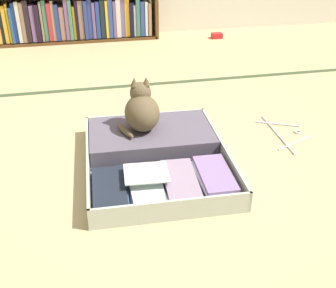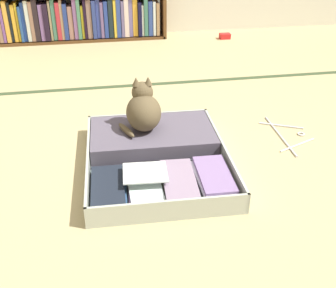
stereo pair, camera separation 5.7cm
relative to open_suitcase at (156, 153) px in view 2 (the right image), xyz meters
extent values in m
plane|color=tan|center=(-0.01, 0.00, -0.04)|extent=(10.00, 10.00, 0.00)
cube|color=#37492C|center=(-0.01, 1.03, -0.04)|extent=(4.80, 0.05, 0.00)
cube|color=brown|center=(-0.36, 2.27, -0.03)|extent=(1.54, 0.22, 0.02)
cube|color=#97745A|center=(-1.09, 2.26, 0.17)|extent=(0.03, 0.18, 0.36)
cube|color=#774D92|center=(-1.06, 2.26, 0.15)|extent=(0.02, 0.18, 0.31)
cube|color=gold|center=(-1.02, 2.26, 0.17)|extent=(0.04, 0.18, 0.36)
cube|color=black|center=(-0.99, 2.27, 0.17)|extent=(0.02, 0.18, 0.35)
cube|color=gold|center=(-0.96, 2.27, 0.16)|extent=(0.03, 0.18, 0.33)
cube|color=gold|center=(-0.93, 2.27, 0.16)|extent=(0.02, 0.18, 0.34)
cube|color=#2B5390|center=(-0.90, 2.26, 0.15)|extent=(0.02, 0.18, 0.31)
cube|color=#264492|center=(-0.87, 2.27, 0.16)|extent=(0.03, 0.18, 0.34)
cube|color=silver|center=(-0.84, 2.26, 0.17)|extent=(0.03, 0.18, 0.36)
cube|color=#966D57|center=(-0.80, 2.26, 0.17)|extent=(0.03, 0.18, 0.35)
cube|color=black|center=(-0.76, 2.26, 0.18)|extent=(0.04, 0.18, 0.37)
cube|color=#7A5892|center=(-0.72, 2.26, 0.15)|extent=(0.04, 0.18, 0.32)
cube|color=black|center=(-0.68, 2.26, 0.15)|extent=(0.04, 0.18, 0.33)
cube|color=#94845E|center=(-0.64, 2.26, 0.17)|extent=(0.02, 0.18, 0.35)
cube|color=#427862|center=(-0.61, 2.27, 0.17)|extent=(0.03, 0.18, 0.36)
cube|color=#BB2E39|center=(-0.57, 2.26, 0.16)|extent=(0.04, 0.18, 0.33)
cube|color=#9D7B5A|center=(-0.54, 2.26, 0.17)|extent=(0.02, 0.18, 0.36)
cube|color=navy|center=(-0.51, 2.26, 0.15)|extent=(0.04, 0.18, 0.32)
cube|color=#9D6F62|center=(-0.46, 2.27, 0.14)|extent=(0.04, 0.18, 0.30)
cube|color=#7F5589|center=(-0.42, 2.26, 0.17)|extent=(0.03, 0.18, 0.36)
cube|color=#488362|center=(-0.39, 2.26, 0.17)|extent=(0.03, 0.18, 0.36)
cube|color=gold|center=(-0.36, 2.27, 0.14)|extent=(0.02, 0.18, 0.30)
cube|color=black|center=(-0.33, 2.26, 0.17)|extent=(0.02, 0.18, 0.35)
cube|color=#8E6E61|center=(-0.29, 2.27, 0.16)|extent=(0.04, 0.18, 0.35)
cube|color=navy|center=(-0.25, 2.26, 0.16)|extent=(0.04, 0.18, 0.34)
cube|color=#303E8B|center=(-0.21, 2.27, 0.17)|extent=(0.04, 0.18, 0.36)
cube|color=slate|center=(-0.18, 2.26, 0.15)|extent=(0.03, 0.18, 0.32)
cube|color=navy|center=(-0.14, 2.26, 0.16)|extent=(0.04, 0.18, 0.33)
cube|color=#19262A|center=(-0.10, 2.26, 0.16)|extent=(0.04, 0.18, 0.35)
cube|color=yellow|center=(-0.06, 2.26, 0.16)|extent=(0.02, 0.18, 0.34)
cube|color=#314790|center=(-0.02, 2.26, 0.17)|extent=(0.04, 0.18, 0.35)
cube|color=slate|center=(0.01, 2.26, 0.16)|extent=(0.03, 0.18, 0.33)
cube|color=silver|center=(0.05, 2.26, 0.18)|extent=(0.04, 0.18, 0.37)
cube|color=slate|center=(0.09, 2.27, 0.17)|extent=(0.03, 0.18, 0.35)
cube|color=gold|center=(0.13, 2.27, 0.17)|extent=(0.04, 0.18, 0.36)
cube|color=black|center=(0.18, 2.26, 0.15)|extent=(0.03, 0.18, 0.31)
cube|color=silver|center=(0.20, 2.27, 0.13)|extent=(0.02, 0.18, 0.29)
cube|color=#3C7460|center=(0.23, 2.26, 0.17)|extent=(0.03, 0.18, 0.35)
cube|color=#2F468D|center=(0.28, 2.26, 0.15)|extent=(0.04, 0.18, 0.32)
cube|color=silver|center=(0.31, 2.26, 0.15)|extent=(0.03, 0.18, 0.31)
cube|color=#9E7851|center=(0.35, 2.26, 0.14)|extent=(0.03, 0.18, 0.30)
cube|color=#B3BCAA|center=(-0.01, -0.27, -0.04)|extent=(0.69, 0.44, 0.01)
cube|color=#B3BCAA|center=(-0.02, -0.48, 0.01)|extent=(0.68, 0.03, 0.10)
cube|color=#B3BCAA|center=(-0.35, -0.26, 0.01)|extent=(0.03, 0.42, 0.10)
cube|color=#B3BCAA|center=(0.32, -0.29, 0.01)|extent=(0.03, 0.42, 0.10)
cube|color=#475353|center=(-0.01, -0.27, -0.03)|extent=(0.67, 0.41, 0.01)
cube|color=#B3BCAA|center=(0.00, 0.14, -0.04)|extent=(0.69, 0.44, 0.01)
cube|color=#B3BCAA|center=(0.01, 0.35, 0.01)|extent=(0.68, 0.03, 0.10)
cube|color=#B3BCAA|center=(-0.33, 0.15, 0.01)|extent=(0.03, 0.42, 0.10)
cube|color=#B3BCAA|center=(0.33, 0.13, 0.01)|extent=(0.03, 0.42, 0.10)
cube|color=#475353|center=(0.00, 0.14, -0.03)|extent=(0.67, 0.41, 0.01)
cylinder|color=black|center=(-0.01, -0.07, -0.02)|extent=(0.66, 0.04, 0.02)
cube|color=#2F5079|center=(-0.25, -0.27, -0.01)|extent=(0.16, 0.32, 0.02)
cube|color=#1C222D|center=(-0.26, -0.26, 0.00)|extent=(0.16, 0.31, 0.02)
cube|color=#916B9F|center=(-0.09, -0.26, -0.02)|extent=(0.16, 0.31, 0.01)
cube|color=silver|center=(-0.10, -0.28, 0.00)|extent=(0.15, 0.32, 0.02)
cube|color=tan|center=(0.06, -0.27, -0.01)|extent=(0.15, 0.30, 0.02)
cube|color=slate|center=(0.06, -0.28, 0.00)|extent=(0.16, 0.30, 0.01)
cube|color=gray|center=(0.06, -0.28, 0.02)|extent=(0.17, 0.33, 0.02)
cube|color=slate|center=(0.22, -0.29, -0.01)|extent=(0.15, 0.31, 0.02)
cube|color=silver|center=(0.22, -0.29, 0.01)|extent=(0.15, 0.32, 0.01)
cube|color=#896EA0|center=(0.23, -0.28, 0.02)|extent=(0.16, 0.31, 0.02)
cube|color=white|center=(-0.09, -0.24, 0.05)|extent=(0.21, 0.18, 0.01)
cube|color=#585260|center=(0.00, 0.14, 0.01)|extent=(0.66, 0.41, 0.09)
torus|color=white|center=(0.06, 0.16, 0.06)|extent=(0.09, 0.09, 0.01)
cylinder|color=black|center=(-0.18, 0.34, 0.01)|extent=(0.02, 0.02, 0.09)
cylinder|color=black|center=(0.19, 0.33, 0.01)|extent=(0.02, 0.02, 0.09)
cube|color=white|center=(0.10, -0.47, 0.00)|extent=(0.04, 0.00, 0.02)
cube|color=yellow|center=(-0.16, -0.46, 0.01)|extent=(0.04, 0.00, 0.03)
cube|color=yellow|center=(-0.18, -0.46, -0.01)|extent=(0.03, 0.00, 0.03)
ellipsoid|color=brown|center=(-0.04, 0.16, 0.15)|extent=(0.19, 0.24, 0.19)
ellipsoid|color=brown|center=(-0.04, 0.22, 0.11)|extent=(0.13, 0.09, 0.10)
sphere|color=brown|center=(-0.04, 0.21, 0.24)|extent=(0.11, 0.11, 0.11)
cone|color=brown|center=(-0.01, 0.20, 0.31)|extent=(0.04, 0.04, 0.04)
cone|color=brown|center=(-0.07, 0.21, 0.31)|extent=(0.04, 0.04, 0.04)
sphere|color=gold|center=(-0.02, 0.26, 0.25)|extent=(0.02, 0.02, 0.02)
sphere|color=gold|center=(-0.06, 0.26, 0.25)|extent=(0.02, 0.02, 0.02)
ellipsoid|color=brown|center=(-0.14, 0.12, 0.08)|extent=(0.09, 0.17, 0.03)
cylinder|color=silver|center=(0.72, 0.13, -0.04)|extent=(0.02, 0.46, 0.01)
cylinder|color=silver|center=(0.78, 0.24, -0.04)|extent=(0.23, 0.12, 0.01)
cylinder|color=silver|center=(0.77, 0.01, -0.04)|extent=(0.24, 0.11, 0.01)
torus|color=silver|center=(0.85, 0.13, -0.04)|extent=(0.04, 0.04, 0.01)
cube|color=red|center=(0.98, 2.08, -0.02)|extent=(0.10, 0.07, 0.05)
camera|label=1|loc=(-0.31, -1.80, 1.10)|focal=45.13mm
camera|label=2|loc=(-0.26, -1.81, 1.10)|focal=45.13mm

